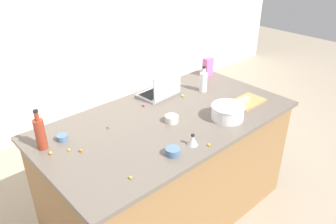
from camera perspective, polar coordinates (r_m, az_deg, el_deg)
The scene contains 23 objects.
ground_plane at distance 2.98m, azimuth 0.00°, elevation -16.28°, with size 12.00×12.00×0.00m, color gray.
wall_back at distance 3.85m, azimuth -20.33°, elevation 14.78°, with size 8.00×0.10×2.60m, color beige.
island_counter at distance 2.68m, azimuth 0.00°, elevation -9.41°, with size 1.89×1.02×0.90m.
laptop at distance 2.75m, azimuth -1.25°, elevation 3.63°, with size 0.32×0.25×0.22m.
mixing_bowl_large at distance 2.44m, azimuth 10.14°, elevation 0.05°, with size 0.24×0.24×0.11m.
bottle_vinegar at distance 2.84m, azimuth 6.06°, elevation 5.23°, with size 0.06×0.06×0.22m.
bottle_soy at distance 2.20m, azimuth -20.98°, elevation -3.42°, with size 0.06×0.06×0.27m.
cutting_board at distance 2.72m, azimuth 13.32°, elevation 1.70°, with size 0.29×0.18×0.02m, color #AD7F4C.
butter_stick_left at distance 2.67m, azimuth 12.78°, elevation 1.90°, with size 0.11×0.04×0.04m, color #F4E58C.
ramekin_small at distance 2.28m, azimuth -17.62°, elevation -4.18°, with size 0.07×0.07×0.04m, color slate.
ramekin_medium at distance 2.04m, azimuth 0.84°, elevation -6.77°, with size 0.09×0.09×0.05m, color slate.
ramekin_wide at distance 2.38m, azimuth 0.63°, elevation -1.16°, with size 0.10×0.10×0.05m, color beige.
kitchen_timer at distance 2.13m, azimuth 4.22°, elevation -4.80°, with size 0.07×0.07×0.08m.
candy_bag at distance 3.17m, azimuth 6.82°, elevation 7.66°, with size 0.09×0.06×0.17m, color pink.
candy_0 at distance 2.75m, azimuth 2.55°, elevation 2.79°, with size 0.02×0.02×0.02m, color yellow.
candy_1 at distance 2.14m, azimuth 6.99°, elevation -5.57°, with size 0.02×0.02×0.02m, color yellow.
candy_2 at distance 2.14m, azimuth -14.67°, elevation -6.33°, with size 0.02×0.02×0.02m, color orange.
candy_3 at distance 2.17m, azimuth -16.59°, elevation -6.21°, with size 0.02×0.02×0.02m, color yellow.
candy_4 at distance 2.79m, azimuth -0.65°, elevation 3.26°, with size 0.02×0.02×0.02m, color blue.
candy_5 at distance 2.34m, azimuth -10.22°, elevation -2.58°, with size 0.02×0.02×0.02m, color #CC3399.
candy_6 at distance 2.17m, azimuth -19.43°, elevation -6.61°, with size 0.02×0.02×0.02m, color yellow.
candy_7 at distance 1.88m, azimuth -6.41°, elevation -11.04°, with size 0.02×0.02×0.02m, color yellow.
candy_8 at distance 2.60m, azimuth -4.18°, elevation 1.16°, with size 0.02×0.02×0.02m, color #CC3399.
Camera 1 is at (-1.43, -1.57, 2.10)m, focal length 35.72 mm.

